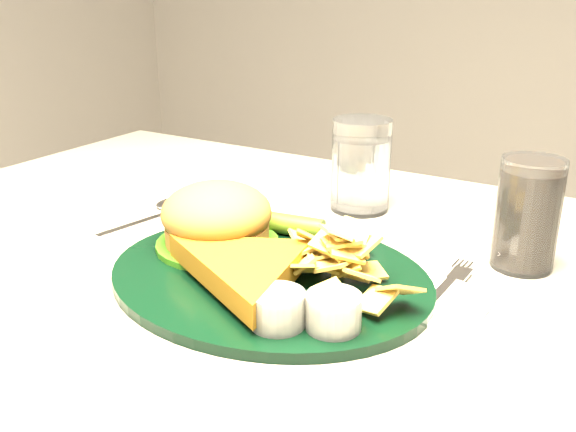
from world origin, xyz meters
name	(u,v)px	position (x,y,z in m)	size (l,w,h in m)	color
dinner_plate	(268,247)	(0.02, -0.06, 0.79)	(0.35, 0.29, 0.08)	black
water_glass	(361,165)	(0.00, 0.20, 0.81)	(0.08, 0.08, 0.13)	silver
cola_glass	(528,214)	(0.24, 0.12, 0.81)	(0.07, 0.07, 0.12)	black
fork_napkin	(435,297)	(0.18, -0.01, 0.76)	(0.11, 0.15, 0.01)	white
spoon	(137,222)	(-0.22, -0.01, 0.76)	(0.04, 0.16, 0.01)	white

